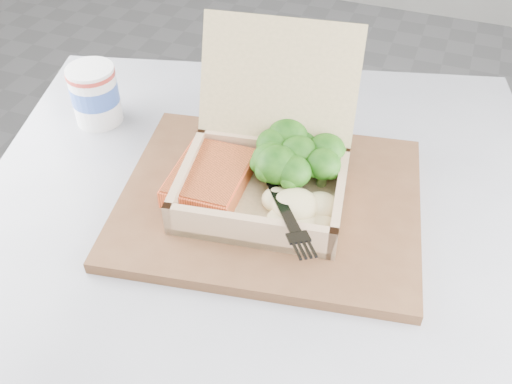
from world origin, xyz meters
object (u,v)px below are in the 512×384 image
(takeout_container, at_px, (267,156))
(paper_cup, at_px, (95,93))
(serving_tray, at_px, (270,201))
(cafe_table, at_px, (261,310))

(takeout_container, bearing_deg, paper_cup, 159.01)
(takeout_container, distance_m, paper_cup, 0.29)
(serving_tray, bearing_deg, paper_cup, 164.15)
(takeout_container, height_order, paper_cup, takeout_container)
(cafe_table, bearing_deg, serving_tray, 92.27)
(serving_tray, height_order, takeout_container, takeout_container)
(takeout_container, bearing_deg, cafe_table, -84.93)
(cafe_table, xyz_separation_m, serving_tray, (-0.00, 0.03, 0.19))
(serving_tray, bearing_deg, cafe_table, -87.73)
(serving_tray, xyz_separation_m, paper_cup, (-0.30, 0.08, 0.04))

